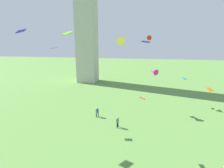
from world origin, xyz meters
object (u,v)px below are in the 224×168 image
Objects in this scene: kite_flying_9 at (145,42)px; kite_flying_10 at (54,48)px; person_2 at (118,122)px; kite_flying_2 at (21,31)px; kite_flying_6 at (154,72)px; kite_flying_7 at (122,43)px; kite_flying_1 at (68,33)px; kite_flying_0 at (210,89)px; person_1 at (97,112)px; kite_flying_5 at (142,98)px; kite_flying_3 at (121,38)px; kite_flying_8 at (184,79)px; kite_flying_4 at (150,37)px.

kite_flying_10 is at bearing -97.20° from kite_flying_9.
kite_flying_2 reaches higher than person_2.
kite_flying_7 is (-4.28, -9.58, 4.80)m from kite_flying_6.
kite_flying_1 is at bearing 123.33° from kite_flying_10.
kite_flying_0 is 1.22× the size of kite_flying_1.
kite_flying_5 is at bearing -97.92° from person_1.
kite_flying_1 is (-1.00, -7.57, 12.10)m from person_1.
kite_flying_3 is 14.51m from kite_flying_8.
kite_flying_5 is (3.37, -4.86, 5.34)m from person_2.
person_1 is 1.20× the size of kite_flying_2.
kite_flying_7 is 1.59× the size of kite_flying_8.
kite_flying_6 is (16.21, 10.82, -6.19)m from kite_flying_2.
kite_flying_6 is (9.89, 11.81, -5.88)m from kite_flying_1.
kite_flying_8 is (6.76, -1.60, -7.69)m from kite_flying_4.
kite_flying_9 is at bearing 106.18° from kite_flying_4.
kite_flying_4 reaches higher than person_2.
kite_flying_2 reaches higher than kite_flying_6.
kite_flying_4 is 10.36m from kite_flying_8.
kite_flying_10 reaches higher than kite_flying_5.
person_2 is 1.05× the size of kite_flying_0.
kite_flying_2 reaches higher than kite_flying_0.
kite_flying_4 reaches higher than kite_flying_5.
person_1 is 0.98× the size of kite_flying_4.
kite_flying_7 is at bearing -99.63° from person_1.
kite_flying_2 is 15.20m from kite_flying_9.
person_1 is at bearing -135.40° from kite_flying_5.
person_1 is at bearing 153.78° from kite_flying_2.
kite_flying_2 is 4.88m from kite_flying_10.
kite_flying_9 is 12.71m from kite_flying_10.
kite_flying_7 is at bearing 117.75° from kite_flying_0.
kite_flying_2 is at bearing 55.72° from kite_flying_10.
kite_flying_3 is (-0.97, 9.55, 11.86)m from person_2.
kite_flying_8 is at bearing -178.78° from kite_flying_6.
kite_flying_6 is at bearing 94.42° from kite_flying_0.
kite_flying_10 is (-14.28, -6.86, 4.08)m from kite_flying_6.
kite_flying_1 reaches higher than kite_flying_9.
kite_flying_2 is at bearing 10.46° from kite_flying_7.
kite_flying_6 is at bearing -109.59° from kite_flying_7.
person_2 is 10.81m from kite_flying_6.
kite_flying_2 is 20.45m from kite_flying_6.
kite_flying_8 is 0.67× the size of kite_flying_9.
kite_flying_4 reaches higher than kite_flying_1.
kite_flying_3 is 1.20× the size of kite_flying_10.
kite_flying_7 reaches higher than kite_flying_9.
kite_flying_7 is (1.73, -11.87, -0.84)m from kite_flying_3.
kite_flying_2 is at bearing 171.56° from person_1.
kite_flying_4 is 0.93× the size of kite_flying_6.
person_1 is 1.64× the size of kite_flying_5.
kite_flying_8 is at bearing -19.83° from person_1.
kite_flying_9 is at bearing -178.59° from kite_flying_5.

